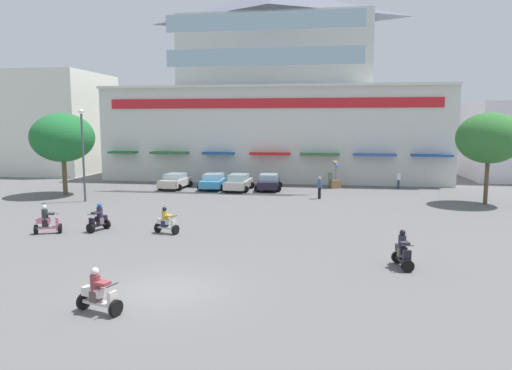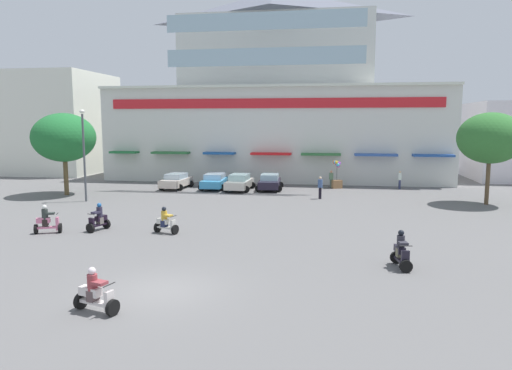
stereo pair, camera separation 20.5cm
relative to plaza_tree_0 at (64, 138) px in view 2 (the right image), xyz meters
The scene contains 19 objects.
ground_plane 17.99m from the plaza_tree_0, 24.91° to the right, with size 128.00×128.00×0.00m, color #5F5E5E.
colonial_building 22.44m from the plaza_tree_0, 44.70° to the left, with size 34.70×16.19×19.79m.
flank_building_left 20.17m from the plaza_tree_0, 123.17° to the left, with size 11.23×11.55×11.67m.
plaza_tree_0 is the anchor object (origin of this frame).
plaza_tree_1 32.89m from the plaza_tree_0, ahead, with size 4.58×4.57×6.69m.
parked_car_0 10.09m from the plaza_tree_0, 33.06° to the left, with size 2.52×4.30×1.38m.
parked_car_1 13.12m from the plaza_tree_0, 26.01° to the left, with size 2.56×4.58×1.38m.
parked_car_2 15.00m from the plaza_tree_0, 19.43° to the left, with size 2.46×4.37×1.45m.
parked_car_3 17.59m from the plaza_tree_0, 18.59° to the left, with size 2.49×4.12×1.42m.
scooter_rider_0 27.01m from the plaza_tree_0, 57.47° to the right, with size 1.57×0.92×1.46m.
scooter_rider_1 17.92m from the plaza_tree_0, 42.64° to the right, with size 1.42×0.91×1.45m.
scooter_rider_2 29.69m from the plaza_tree_0, 33.37° to the right, with size 0.75×1.50×1.58m.
scooter_rider_3 14.97m from the plaza_tree_0, 63.15° to the right, with size 1.46×0.99×1.57m.
scooter_rider_6 15.33m from the plaza_tree_0, 52.85° to the right, with size 0.91×1.44×1.54m.
pedestrian_0 29.05m from the plaza_tree_0, 15.89° to the left, with size 0.45×0.45×1.66m.
pedestrian_1 23.23m from the plaza_tree_0, 19.42° to the left, with size 0.53×0.53×1.62m.
pedestrian_2 21.15m from the plaza_tree_0, ahead, with size 0.52×0.52×1.76m.
streetlamp_near 4.30m from the plaza_tree_0, 40.43° to the right, with size 0.40×0.40×6.91m.
balloon_vendor_cart 23.66m from the plaza_tree_0, 18.97° to the left, with size 1.07×0.92×2.54m.
Camera 2 is at (5.92, -15.63, 5.98)m, focal length 33.36 mm.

